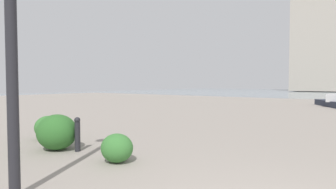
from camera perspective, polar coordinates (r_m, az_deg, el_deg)
The scene contains 6 objects.
building_slab at distance 65.14m, azimuth 30.70°, elevation 10.79°, with size 11.76×10.04×24.93m.
bollard_near at distance 6.20m, azimuth -18.85°, elevation -7.92°, with size 0.13×0.13×0.75m.
bollard_mid at distance 7.08m, azimuth -22.80°, elevation -6.88°, with size 0.13×0.13×0.71m.
shrub_low at distance 5.20m, azimuth -10.89°, elevation -11.19°, with size 0.64×0.57×0.54m.
shrub_round at distance 7.86m, azimuth -24.34°, elevation -6.46°, with size 0.73×0.66×0.62m.
shrub_wide at distance 6.52m, azimuth -22.70°, elevation -7.44°, with size 0.94×0.84×0.80m.
Camera 1 is at (-0.36, 2.45, 1.48)m, focal length 28.42 mm.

